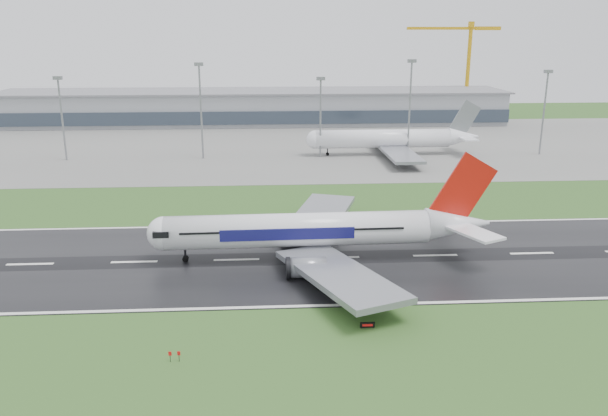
{
  "coord_description": "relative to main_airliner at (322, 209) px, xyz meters",
  "views": [
    {
      "loc": [
        6.64,
        -112.92,
        43.82
      ],
      "look_at": [
        14.15,
        12.0,
        7.0
      ],
      "focal_mm": 35.83,
      "sensor_mm": 36.0,
      "label": 1
    }
  ],
  "objects": [
    {
      "name": "apron",
      "position": [
        -16.99,
        124.76,
        -10.08
      ],
      "size": [
        400.0,
        130.0,
        0.08
      ],
      "primitive_type": "cube",
      "color": "slate",
      "rests_on": "ground"
    },
    {
      "name": "floodmast_2",
      "position": [
        -33.39,
        99.76,
        5.91
      ],
      "size": [
        0.64,
        0.64,
        32.05
      ],
      "primitive_type": "cylinder",
      "color": "gray",
      "rests_on": "ground"
    },
    {
      "name": "floodmast_1",
      "position": [
        -80.87,
        99.76,
        3.73
      ],
      "size": [
        0.64,
        0.64,
        27.7
      ],
      "primitive_type": "cylinder",
      "color": "gray",
      "rests_on": "ground"
    },
    {
      "name": "runway",
      "position": [
        -16.99,
        -0.24,
        -10.07
      ],
      "size": [
        400.0,
        45.0,
        0.1
      ],
      "primitive_type": "cube",
      "color": "black",
      "rests_on": "ground"
    },
    {
      "name": "main_airliner",
      "position": [
        0.0,
        0.0,
        0.0
      ],
      "size": [
        69.37,
        66.21,
        20.04
      ],
      "primitive_type": null,
      "rotation": [
        0.0,
        0.0,
        0.02
      ],
      "color": "white",
      "rests_on": "runway"
    },
    {
      "name": "runway_sign",
      "position": [
        4.34,
        -30.23,
        -9.6
      ],
      "size": [
        2.31,
        0.52,
        1.04
      ],
      "primitive_type": null,
      "rotation": [
        0.0,
        0.0,
        0.11
      ],
      "color": "black",
      "rests_on": "ground"
    },
    {
      "name": "floodmast_5",
      "position": [
        88.85,
        99.76,
        4.47
      ],
      "size": [
        0.64,
        0.64,
        29.18
      ],
      "primitive_type": "cylinder",
      "color": "gray",
      "rests_on": "ground"
    },
    {
      "name": "parked_airliner",
      "position": [
        33.9,
        102.67,
        -0.6
      ],
      "size": [
        65.32,
        60.95,
        18.88
      ],
      "primitive_type": null,
      "rotation": [
        0.0,
        0.0,
        0.02
      ],
      "color": "white",
      "rests_on": "apron"
    },
    {
      "name": "ground",
      "position": [
        -16.99,
        -0.24,
        -10.12
      ],
      "size": [
        520.0,
        520.0,
        0.0
      ],
      "primitive_type": "plane",
      "color": "#284E1C",
      "rests_on": "ground"
    },
    {
      "name": "terminal",
      "position": [
        -16.99,
        184.76,
        -2.62
      ],
      "size": [
        240.0,
        36.0,
        15.0
      ],
      "primitive_type": "cube",
      "color": "gray",
      "rests_on": "ground"
    },
    {
      "name": "floodmast_3",
      "position": [
        8.26,
        99.76,
        3.42
      ],
      "size": [
        0.64,
        0.64,
        27.08
      ],
      "primitive_type": "cylinder",
      "color": "gray",
      "rests_on": "ground"
    },
    {
      "name": "floodmast_4",
      "position": [
        39.92,
        99.76,
        6.34
      ],
      "size": [
        0.64,
        0.64,
        32.92
      ],
      "primitive_type": "cylinder",
      "color": "gray",
      "rests_on": "ground"
    },
    {
      "name": "tower_crane",
      "position": [
        92.91,
        199.76,
        13.67
      ],
      "size": [
        48.55,
        4.63,
        47.58
      ],
      "primitive_type": null,
      "rotation": [
        0.0,
        0.0,
        0.04
      ],
      "color": "#CD9310",
      "rests_on": "ground"
    }
  ]
}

